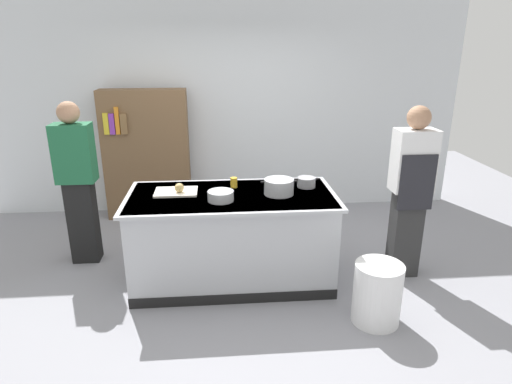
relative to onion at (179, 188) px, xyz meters
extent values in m
plane|color=gray|center=(0.49, -0.05, -0.96)|extent=(10.00, 10.00, 0.00)
cube|color=silver|center=(0.49, 2.05, 0.54)|extent=(6.40, 0.12, 3.00)
cube|color=#B7BABF|center=(0.49, -0.05, -0.51)|extent=(1.90, 0.90, 0.90)
cube|color=#B7BABF|center=(0.49, -0.05, -0.08)|extent=(1.98, 0.98, 0.03)
cube|color=black|center=(0.49, -0.51, -0.91)|extent=(1.90, 0.01, 0.10)
cube|color=silver|center=(-0.04, 0.04, -0.05)|extent=(0.40, 0.28, 0.02)
sphere|color=tan|center=(0.00, 0.00, 0.00)|extent=(0.09, 0.09, 0.09)
cylinder|color=#B7BABF|center=(0.94, -0.07, 0.01)|extent=(0.28, 0.28, 0.15)
cube|color=black|center=(0.78, -0.07, 0.06)|extent=(0.04, 0.02, 0.01)
cube|color=black|center=(1.09, -0.07, 0.06)|extent=(0.04, 0.02, 0.01)
cylinder|color=#99999E|center=(1.24, 0.12, -0.02)|extent=(0.18, 0.18, 0.10)
cube|color=black|center=(1.13, 0.12, 0.02)|extent=(0.04, 0.02, 0.01)
cube|color=black|center=(1.34, 0.12, 0.02)|extent=(0.04, 0.02, 0.01)
cylinder|color=#B7BABF|center=(0.39, -0.21, -0.02)|extent=(0.24, 0.24, 0.09)
cylinder|color=yellow|center=(0.52, 0.16, -0.01)|extent=(0.07, 0.07, 0.10)
cylinder|color=white|center=(1.68, -0.86, -0.70)|extent=(0.40, 0.40, 0.54)
cube|color=#2C2C2C|center=(2.22, -0.08, -0.51)|extent=(0.28, 0.20, 0.90)
cube|color=white|center=(2.22, -0.08, 0.24)|extent=(0.38, 0.24, 0.60)
sphere|color=#A87A5B|center=(2.22, -0.08, 0.65)|extent=(0.22, 0.22, 0.22)
cube|color=#232328|center=(2.22, -0.21, 0.06)|extent=(0.34, 0.02, 0.54)
cube|color=black|center=(-1.08, 0.49, -0.51)|extent=(0.28, 0.20, 0.90)
cube|color=#1E5F3B|center=(-1.08, 0.49, 0.24)|extent=(0.38, 0.24, 0.60)
sphere|color=#A87A5B|center=(-1.08, 0.49, 0.65)|extent=(0.22, 0.22, 0.22)
cube|color=brown|center=(-0.57, 1.75, -0.11)|extent=(1.10, 0.28, 1.70)
cube|color=yellow|center=(-1.01, 1.59, 0.33)|extent=(0.06, 0.03, 0.27)
cube|color=purple|center=(-0.94, 1.59, 0.33)|extent=(0.06, 0.03, 0.26)
cube|color=orange|center=(-0.87, 1.59, 0.37)|extent=(0.05, 0.03, 0.34)
cube|color=brown|center=(-0.79, 1.59, 0.33)|extent=(0.08, 0.03, 0.26)
camera|label=1|loc=(0.39, -3.97, 1.32)|focal=30.82mm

